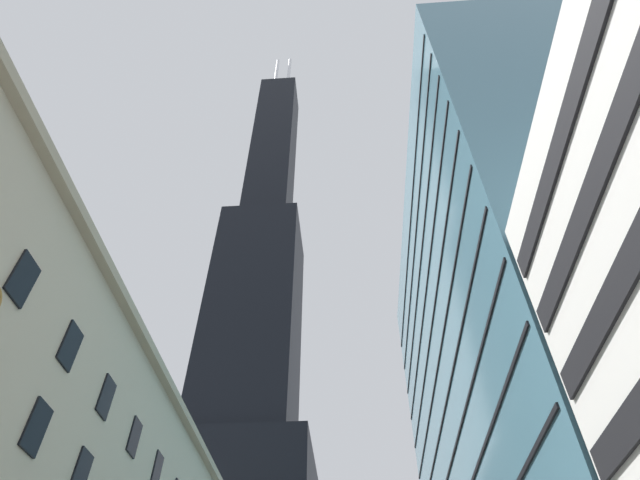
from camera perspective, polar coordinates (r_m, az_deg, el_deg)
name	(u,v)px	position (r m, az deg, el deg)	size (l,w,h in m)	color
dark_skyscraper	(249,372)	(106.46, -7.92, -14.34)	(26.46, 26.46, 197.86)	black
glass_office_midrise	(517,382)	(52.73, 20.98, -14.50)	(14.55, 49.84, 54.20)	teal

